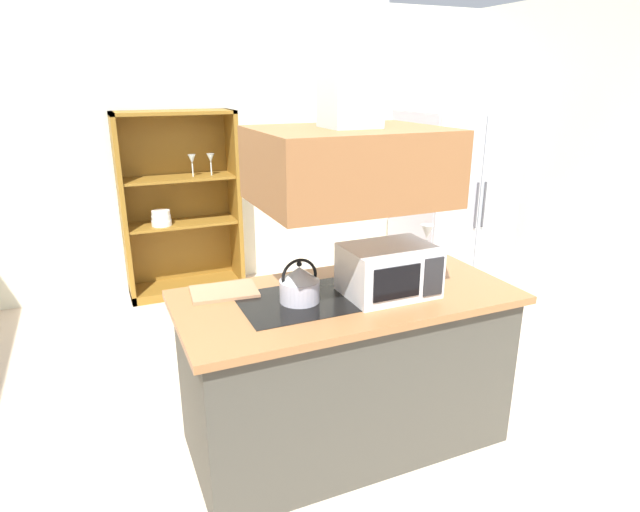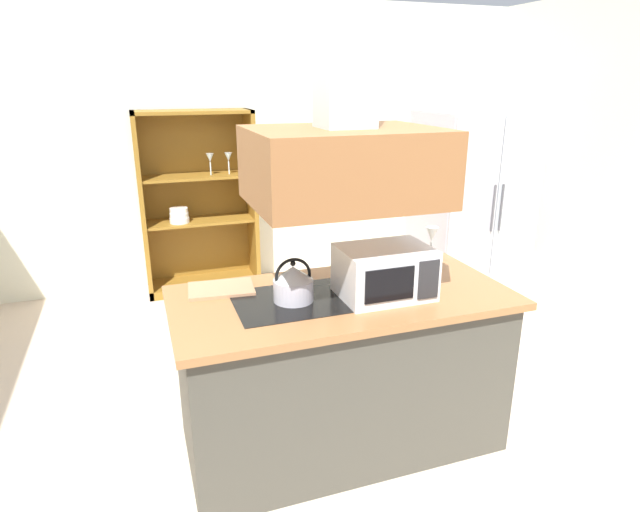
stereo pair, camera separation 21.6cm
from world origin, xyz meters
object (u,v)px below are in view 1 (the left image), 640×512
(dish_cabinet, at_px, (180,215))
(wine_glass_on_counter, at_px, (427,233))
(kettle, at_px, (299,284))
(microwave, at_px, (389,270))
(cutting_board, at_px, (224,292))
(refrigerator, at_px, (452,205))

(dish_cabinet, xyz_separation_m, wine_glass_on_counter, (1.15, -2.33, 0.30))
(kettle, relative_size, microwave, 0.49)
(cutting_board, bearing_deg, refrigerator, 28.93)
(cutting_board, relative_size, wine_glass_on_counter, 1.65)
(microwave, distance_m, wine_glass_on_counter, 0.69)
(dish_cabinet, relative_size, microwave, 3.70)
(dish_cabinet, relative_size, kettle, 7.54)
(refrigerator, xyz_separation_m, cutting_board, (-2.48, -1.37, 0.06))
(microwave, xyz_separation_m, wine_glass_on_counter, (0.53, 0.44, 0.02))
(kettle, relative_size, wine_glass_on_counter, 1.10)
(wine_glass_on_counter, bearing_deg, kettle, -160.59)
(dish_cabinet, height_order, wine_glass_on_counter, dish_cabinet)
(dish_cabinet, relative_size, cutting_board, 5.01)
(refrigerator, bearing_deg, dish_cabinet, 155.67)
(refrigerator, bearing_deg, microwave, -134.63)
(microwave, bearing_deg, dish_cabinet, 102.53)
(kettle, bearing_deg, microwave, -10.70)
(refrigerator, bearing_deg, wine_glass_on_counter, -132.25)
(cutting_board, distance_m, wine_glass_on_counter, 1.33)
(refrigerator, relative_size, cutting_board, 5.01)
(dish_cabinet, bearing_deg, cutting_board, -94.00)
(refrigerator, height_order, cutting_board, refrigerator)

